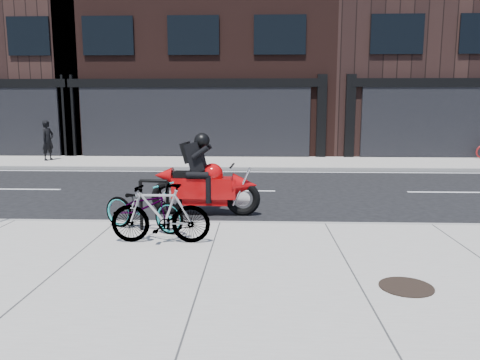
{
  "coord_description": "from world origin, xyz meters",
  "views": [
    {
      "loc": [
        0.72,
        -10.65,
        2.37
      ],
      "look_at": [
        0.37,
        -1.65,
        0.9
      ],
      "focal_mm": 35.0,
      "sensor_mm": 36.0,
      "label": 1
    }
  ],
  "objects_px": {
    "bike_rack": "(154,201)",
    "bicycle_front": "(143,206)",
    "bicycle_rear": "(160,213)",
    "motorcycle": "(210,182)",
    "manhole_cover": "(406,287)",
    "pedestrian": "(48,140)"
  },
  "relations": [
    {
      "from": "bike_rack",
      "to": "bicycle_front",
      "type": "bearing_deg",
      "value": 180.0
    },
    {
      "from": "bicycle_rear",
      "to": "motorcycle",
      "type": "distance_m",
      "value": 2.58
    },
    {
      "from": "manhole_cover",
      "to": "pedestrian",
      "type": "bearing_deg",
      "value": 128.55
    },
    {
      "from": "bike_rack",
      "to": "pedestrian",
      "type": "relative_size",
      "value": 0.58
    },
    {
      "from": "bicycle_front",
      "to": "bicycle_rear",
      "type": "height_order",
      "value": "bicycle_rear"
    },
    {
      "from": "bicycle_rear",
      "to": "pedestrian",
      "type": "distance_m",
      "value": 13.06
    },
    {
      "from": "bike_rack",
      "to": "bicycle_front",
      "type": "distance_m",
      "value": 0.22
    },
    {
      "from": "bike_rack",
      "to": "bicycle_rear",
      "type": "height_order",
      "value": "bicycle_rear"
    },
    {
      "from": "bicycle_front",
      "to": "bike_rack",
      "type": "bearing_deg",
      "value": -66.5
    },
    {
      "from": "bicycle_rear",
      "to": "manhole_cover",
      "type": "distance_m",
      "value": 3.88
    },
    {
      "from": "bicycle_rear",
      "to": "pedestrian",
      "type": "height_order",
      "value": "pedestrian"
    },
    {
      "from": "motorcycle",
      "to": "pedestrian",
      "type": "distance_m",
      "value": 11.35
    },
    {
      "from": "motorcycle",
      "to": "manhole_cover",
      "type": "xyz_separation_m",
      "value": [
        2.87,
        -4.29,
        -0.58
      ]
    },
    {
      "from": "bike_rack",
      "to": "bicycle_front",
      "type": "relative_size",
      "value": 0.56
    },
    {
      "from": "bicycle_front",
      "to": "pedestrian",
      "type": "height_order",
      "value": "pedestrian"
    },
    {
      "from": "bicycle_front",
      "to": "pedestrian",
      "type": "bearing_deg",
      "value": 55.14
    },
    {
      "from": "bike_rack",
      "to": "motorcycle",
      "type": "relative_size",
      "value": 0.39
    },
    {
      "from": "bicycle_rear",
      "to": "manhole_cover",
      "type": "relative_size",
      "value": 2.45
    },
    {
      "from": "bicycle_rear",
      "to": "pedestrian",
      "type": "relative_size",
      "value": 1.01
    },
    {
      "from": "pedestrian",
      "to": "bicycle_rear",
      "type": "bearing_deg",
      "value": -130.11
    },
    {
      "from": "bike_rack",
      "to": "bicycle_rear",
      "type": "relative_size",
      "value": 0.57
    },
    {
      "from": "motorcycle",
      "to": "manhole_cover",
      "type": "relative_size",
      "value": 3.61
    }
  ]
}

